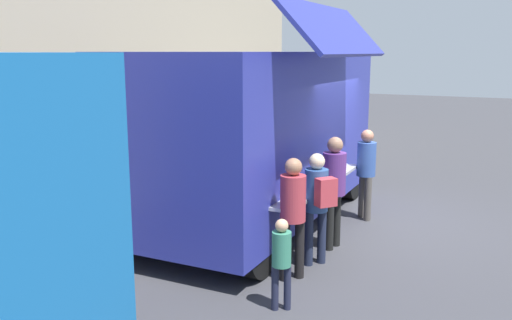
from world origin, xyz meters
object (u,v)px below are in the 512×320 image
object	(u,v)px
food_truck_main	(257,131)
trash_bin	(241,152)
customer_rear_waiting	(293,208)
customer_extra_browsing	(366,166)
customer_front_ordering	(334,183)
child_near_queue	(281,256)
customer_mid_with_backpack	(318,198)

from	to	relation	value
food_truck_main	trash_bin	distance (m)	4.51
customer_rear_waiting	customer_extra_browsing	bearing A→B (deg)	-53.95
customer_front_ordering	customer_rear_waiting	size ratio (longest dim) A/B	1.05
customer_extra_browsing	customer_rear_waiting	bearing A→B (deg)	44.08
customer_front_ordering	child_near_queue	world-z (taller)	customer_front_ordering
customer_mid_with_backpack	child_near_queue	distance (m)	1.52
food_truck_main	customer_mid_with_backpack	distance (m)	2.32
customer_mid_with_backpack	customer_rear_waiting	xyz separation A→B (m)	(-0.61, 0.12, -0.00)
customer_rear_waiting	child_near_queue	size ratio (longest dim) A/B	1.48
trash_bin	child_near_queue	xyz separation A→B (m)	(-6.64, -4.11, 0.20)
customer_extra_browsing	child_near_queue	world-z (taller)	customer_extra_browsing
customer_rear_waiting	child_near_queue	distance (m)	0.96
food_truck_main	customer_front_ordering	world-z (taller)	food_truck_main
customer_mid_with_backpack	customer_rear_waiting	bearing A→B (deg)	117.52
trash_bin	customer_rear_waiting	xyz separation A→B (m)	(-5.76, -3.88, 0.52)
customer_front_ordering	child_near_queue	size ratio (longest dim) A/B	1.56
food_truck_main	customer_extra_browsing	world-z (taller)	food_truck_main
customer_front_ordering	customer_mid_with_backpack	world-z (taller)	customer_front_ordering
customer_front_ordering	customer_mid_with_backpack	xyz separation A→B (m)	(-0.76, -0.02, -0.04)
food_truck_main	customer_rear_waiting	bearing A→B (deg)	-143.87
customer_mid_with_backpack	child_near_queue	world-z (taller)	customer_mid_with_backpack
trash_bin	customer_front_ordering	size ratio (longest dim) A/B	0.54
food_truck_main	trash_bin	world-z (taller)	food_truck_main
trash_bin	child_near_queue	world-z (taller)	child_near_queue
customer_extra_browsing	child_near_queue	size ratio (longest dim) A/B	1.47
child_near_queue	customer_extra_browsing	bearing A→B (deg)	-30.24
trash_bin	customer_rear_waiting	world-z (taller)	customer_rear_waiting
customer_mid_with_backpack	customer_extra_browsing	world-z (taller)	customer_extra_browsing
customer_front_ordering	customer_extra_browsing	world-z (taller)	customer_front_ordering
customer_rear_waiting	child_near_queue	xyz separation A→B (m)	(-0.88, -0.23, -0.32)
customer_extra_browsing	child_near_queue	bearing A→B (deg)	47.98
customer_mid_with_backpack	customer_extra_browsing	distance (m)	2.45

